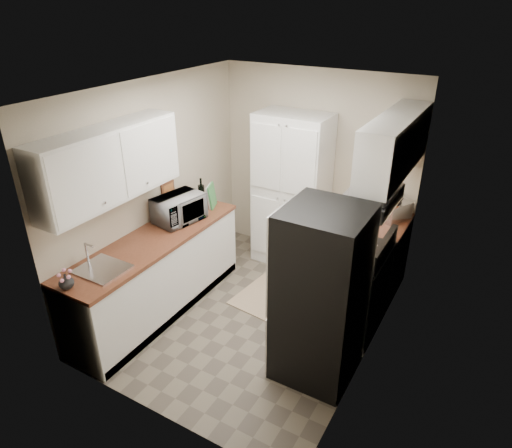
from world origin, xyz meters
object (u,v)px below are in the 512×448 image
at_px(refrigerator, 321,296).
at_px(toaster_oven, 393,210).
at_px(electric_range, 351,287).
at_px(wine_bottle, 201,192).
at_px(microwave, 179,209).
at_px(pantry_cabinet, 291,191).

distance_m(refrigerator, toaster_oven, 1.77).
bearing_deg(electric_range, wine_bottle, 175.17).
height_order(microwave, wine_bottle, wine_bottle).
relative_size(microwave, toaster_oven, 1.52).
xyz_separation_m(microwave, wine_bottle, (-0.06, 0.51, 0.00)).
distance_m(electric_range, toaster_oven, 1.10).
bearing_deg(toaster_oven, electric_range, -72.08).
xyz_separation_m(refrigerator, wine_bottle, (-2.01, 0.97, 0.22)).
xyz_separation_m(wine_bottle, toaster_oven, (2.16, 0.78, -0.05)).
relative_size(electric_range, toaster_oven, 3.11).
height_order(pantry_cabinet, refrigerator, pantry_cabinet).
distance_m(pantry_cabinet, electric_range, 1.58).
bearing_deg(electric_range, microwave, -170.31).
distance_m(pantry_cabinet, toaster_oven, 1.29).
relative_size(pantry_cabinet, toaster_oven, 5.51).
xyz_separation_m(refrigerator, toaster_oven, (0.15, 1.75, 0.18)).
bearing_deg(wine_bottle, microwave, -83.46).
xyz_separation_m(electric_range, refrigerator, (-0.03, -0.80, 0.37)).
relative_size(electric_range, microwave, 2.04).
relative_size(refrigerator, wine_bottle, 5.51).
bearing_deg(wine_bottle, refrigerator, -25.82).
xyz_separation_m(pantry_cabinet, wine_bottle, (-0.87, -0.75, 0.07)).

